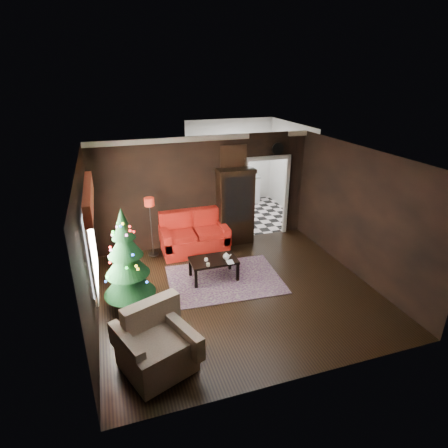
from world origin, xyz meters
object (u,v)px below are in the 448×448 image
object	(u,v)px
armchair	(156,343)
teapot	(226,256)
loveseat	(194,233)
christmas_tree	(126,259)
curio_cabinet	(235,208)
coffee_table	(214,269)
kitchen_table	(239,208)
floor_lamp	(151,227)
wall_clock	(278,149)

from	to	relation	value
armchair	teapot	distance (m)	2.84
loveseat	armchair	distance (m)	3.96
teapot	loveseat	bearing A→B (deg)	102.61
christmas_tree	curio_cabinet	bearing A→B (deg)	36.81
curio_cabinet	armchair	distance (m)	4.73
coffee_table	kitchen_table	distance (m)	3.51
floor_lamp	coffee_table	world-z (taller)	floor_lamp
floor_lamp	kitchen_table	size ratio (longest dim) A/B	1.94
kitchen_table	floor_lamp	bearing A→B (deg)	-148.80
loveseat	wall_clock	size ratio (longest dim) A/B	5.31
floor_lamp	kitchen_table	world-z (taller)	floor_lamp
christmas_tree	teapot	size ratio (longest dim) A/B	11.28
loveseat	coffee_table	xyz separation A→B (m)	(0.08, -1.41, -0.26)
curio_cabinet	christmas_tree	size ratio (longest dim) A/B	1.03
wall_clock	loveseat	bearing A→B (deg)	-170.34
coffee_table	teapot	distance (m)	0.41
armchair	teapot	xyz separation A→B (m)	(1.83, 2.17, 0.08)
curio_cabinet	wall_clock	world-z (taller)	wall_clock
christmas_tree	coffee_table	distance (m)	2.06
curio_cabinet	kitchen_table	distance (m)	1.67
christmas_tree	wall_clock	size ratio (longest dim) A/B	5.77
coffee_table	floor_lamp	bearing A→B (deg)	130.21
loveseat	curio_cabinet	distance (m)	1.25
curio_cabinet	christmas_tree	xyz separation A→B (m)	(-2.89, -2.16, 0.10)
coffee_table	teapot	xyz separation A→B (m)	(0.26, -0.09, 0.30)
teapot	curio_cabinet	bearing A→B (deg)	64.66
christmas_tree	kitchen_table	bearing A→B (deg)	45.44
loveseat	curio_cabinet	bearing A→B (deg)	10.83
floor_lamp	teapot	size ratio (longest dim) A/B	8.89
armchair	kitchen_table	size ratio (longest dim) A/B	1.35
christmas_tree	wall_clock	bearing A→B (deg)	29.80
loveseat	kitchen_table	world-z (taller)	loveseat
armchair	kitchen_table	bearing A→B (deg)	36.68
curio_cabinet	kitchen_table	bearing A→B (deg)	65.56
armchair	loveseat	bearing A→B (deg)	46.28
kitchen_table	loveseat	bearing A→B (deg)	-137.49
wall_clock	kitchen_table	size ratio (longest dim) A/B	0.43
loveseat	curio_cabinet	world-z (taller)	curio_cabinet
teapot	coffee_table	bearing A→B (deg)	160.26
coffee_table	wall_clock	xyz separation A→B (m)	(2.27, 1.81, 2.14)
wall_clock	coffee_table	bearing A→B (deg)	-141.52
coffee_table	teapot	world-z (taller)	teapot
loveseat	kitchen_table	bearing A→B (deg)	42.51
christmas_tree	teapot	distance (m)	2.18
teapot	kitchen_table	world-z (taller)	kitchen_table
loveseat	christmas_tree	world-z (taller)	christmas_tree
coffee_table	loveseat	bearing A→B (deg)	93.13
wall_clock	armchair	bearing A→B (deg)	-133.39
teapot	christmas_tree	bearing A→B (deg)	-168.02
christmas_tree	floor_lamp	bearing A→B (deg)	69.79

